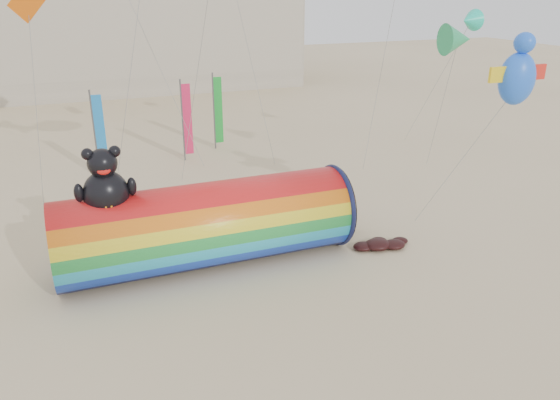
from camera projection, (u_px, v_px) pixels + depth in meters
name	position (u px, v px, depth m)	size (l,w,h in m)	color
ground	(282.00, 270.00, 21.74)	(160.00, 160.00, 0.00)	#CCB58C
windsock_assembly	(207.00, 223.00, 21.72)	(11.67, 3.55, 5.38)	red
kite_handler	(351.00, 215.00, 25.02)	(0.57, 0.37, 1.55)	#56595D
fabric_bundle	(381.00, 244.00, 23.56)	(2.62, 1.35, 0.41)	#340B09
festival_banners	(171.00, 121.00, 34.27)	(8.64, 3.74, 5.20)	#59595E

